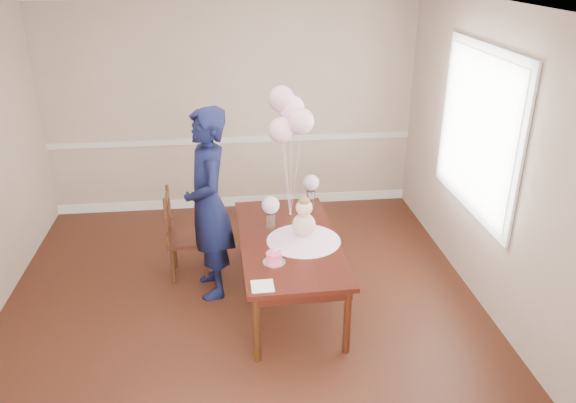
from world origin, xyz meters
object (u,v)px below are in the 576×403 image
at_px(birthday_cake, 274,257).
at_px(dining_chair_seat, 189,238).
at_px(dining_table_top, 288,241).
at_px(woman, 209,205).

xyz_separation_m(birthday_cake, dining_chair_seat, (-0.78, 1.00, -0.30)).
bearing_deg(dining_table_top, birthday_cake, -113.96).
relative_size(dining_table_top, dining_chair_seat, 4.40).
bearing_deg(dining_chair_seat, dining_table_top, -32.84).
bearing_deg(dining_chair_seat, birthday_cake, -52.64).
distance_m(birthday_cake, woman, 0.90).
height_order(dining_chair_seat, woman, woman).
distance_m(dining_table_top, birthday_cake, 0.44).
height_order(birthday_cake, dining_chair_seat, birthday_cake).
bearing_deg(birthday_cake, woman, 128.66).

